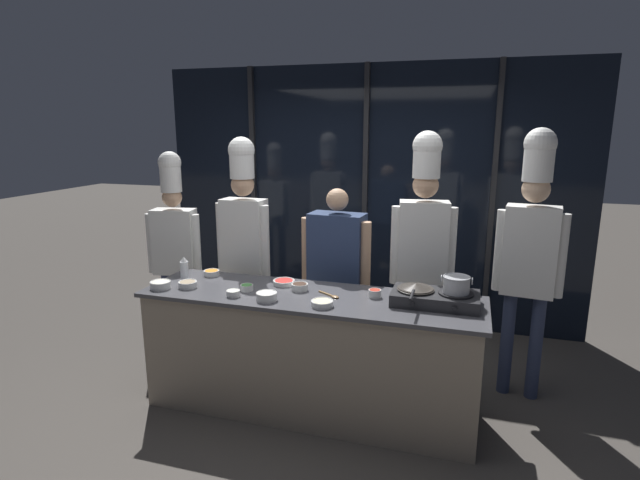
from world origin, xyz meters
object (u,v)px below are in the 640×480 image
Objects in this scene: prep_bowl_chili_flakes at (375,293)px; prep_bowl_noodles at (322,303)px; portable_stove at (435,298)px; chef_sous at (244,231)px; prep_bowl_bean_sprouts at (233,293)px; prep_bowl_carrots at (212,272)px; prep_bowl_scallions at (247,287)px; serving_spoon_slotted at (332,296)px; chef_head at (175,237)px; squeeze_bottle_clear at (184,269)px; frying_pan at (416,287)px; prep_bowl_soy_glaze at (300,286)px; prep_bowl_garlic at (160,284)px; prep_bowl_mushrooms at (188,284)px; prep_bowl_bell_pepper at (284,282)px; chef_pastry at (531,241)px; person_guest at (337,264)px; chef_line at (423,236)px; stock_pot at (456,284)px; prep_bowl_rice at (267,296)px.

prep_bowl_chili_flakes reaches higher than prep_bowl_noodles.
chef_sous is at bearing 162.44° from portable_stove.
prep_bowl_bean_sprouts is 0.05× the size of chef_sous.
prep_bowl_carrots is at bearing 174.87° from portable_stove.
portable_stove is 5.96× the size of prep_bowl_scallions.
serving_spoon_slotted is 0.10× the size of chef_head.
squeeze_bottle_clear is 1.99× the size of prep_bowl_chili_flakes.
prep_bowl_soy_glaze is (-0.84, 0.02, -0.09)m from frying_pan.
prep_bowl_garlic is (-1.26, 0.02, 0.01)m from prep_bowl_noodles.
prep_bowl_bean_sprouts is 1.33m from chef_head.
serving_spoon_slotted is (1.23, -0.06, -0.08)m from squeeze_bottle_clear.
prep_bowl_bean_sprouts is 0.70× the size of prep_bowl_mushrooms.
prep_bowl_bell_pepper is (0.80, 0.10, -0.07)m from squeeze_bottle_clear.
chef_pastry is at bearing 26.10° from serving_spoon_slotted.
person_guest is at bearing 98.35° from prep_bowl_noodles.
prep_bowl_chili_flakes is 1.36m from chef_sous.
prep_bowl_mushrooms is at bearing -157.59° from prep_bowl_bell_pepper.
chef_line is at bearing 30.68° from prep_bowl_scallions.
person_guest is (0.96, 0.75, 0.03)m from prep_bowl_mushrooms.
serving_spoon_slotted is 0.12× the size of person_guest.
squeeze_bottle_clear reaches higher than serving_spoon_slotted.
squeeze_bottle_clear is at bearing 10.06° from chef_line.
chef_pastry is at bearing 38.49° from frying_pan.
chef_sous reaches higher than serving_spoon_slotted.
prep_bowl_garlic is 1.56× the size of prep_bowl_scallions.
stock_pot is at bearing 3.62° from serving_spoon_slotted.
prep_bowl_mushrooms is 0.07× the size of chef_line.
prep_bowl_bell_pepper is (-0.41, 0.37, -0.00)m from prep_bowl_noodles.
prep_bowl_soy_glaze is 0.28m from serving_spoon_slotted.
person_guest is (0.28, 0.84, 0.02)m from prep_bowl_rice.
prep_bowl_noodles is (-0.86, -0.26, -0.13)m from stock_pot.
chef_line is (1.20, 0.71, 0.31)m from prep_bowl_scallions.
prep_bowl_scallions is at bearing 75.15° from prep_bowl_bean_sprouts.
stock_pot is 0.10× the size of chef_line.
chef_sous is (0.13, 0.36, 0.28)m from prep_bowl_carrots.
prep_bowl_bean_sprouts is at bearing -11.00° from prep_bowl_mushrooms.
chef_head is (-1.67, 0.86, 0.16)m from prep_bowl_noodles.
prep_bowl_rice is at bearing -165.69° from frying_pan.
prep_bowl_chili_flakes reaches higher than prep_bowl_mushrooms.
prep_bowl_scallions is (0.44, -0.26, 0.00)m from prep_bowl_carrots.
frying_pan is 0.27m from stock_pot.
squeeze_bottle_clear is 1.90m from chef_line.
prep_bowl_noodles is at bearing -156.69° from frying_pan.
prep_bowl_bean_sprouts is at bearing -0.38° from prep_bowl_garlic.
prep_bowl_bean_sprouts and prep_bowl_scallions have the same top height.
person_guest reaches higher than prep_bowl_garlic.
prep_bowl_carrots is at bearing 168.76° from serving_spoon_slotted.
person_guest is at bearing 140.65° from frying_pan.
serving_spoon_slotted is 1.54m from chef_pastry.
prep_bowl_mushrooms is (-0.68, 0.09, -0.01)m from prep_bowl_rice.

